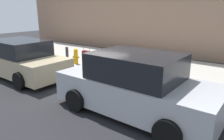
% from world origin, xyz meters
% --- Properties ---
extents(ground_plane, '(40.00, 40.00, 0.00)m').
position_xyz_m(ground_plane, '(0.00, 0.00, 0.00)').
color(ground_plane, black).
extents(sidewalk_curb, '(18.00, 5.00, 0.14)m').
position_xyz_m(sidewalk_curb, '(0.00, -2.50, 0.07)').
color(sidewalk_curb, '#ADA89E').
rests_on(sidewalk_curb, ground_plane).
extents(suitcase_silver_0, '(0.46, 0.26, 0.84)m').
position_xyz_m(suitcase_silver_0, '(-3.57, -0.68, 0.40)').
color(suitcase_silver_0, '#9EA0A8').
rests_on(suitcase_silver_0, sidewalk_curb).
extents(suitcase_maroon_1, '(0.50, 0.28, 0.94)m').
position_xyz_m(suitcase_maroon_1, '(-2.98, -0.75, 0.50)').
color(suitcase_maroon_1, maroon).
rests_on(suitcase_maroon_1, sidewalk_curb).
extents(suitcase_navy_2, '(0.36, 0.28, 0.94)m').
position_xyz_m(suitcase_navy_2, '(-2.43, -0.67, 0.45)').
color(suitcase_navy_2, navy).
rests_on(suitcase_navy_2, sidewalk_curb).
extents(suitcase_black_3, '(0.46, 0.29, 1.01)m').
position_xyz_m(suitcase_black_3, '(-1.91, -0.78, 0.50)').
color(suitcase_black_3, black).
rests_on(suitcase_black_3, sidewalk_curb).
extents(suitcase_olive_4, '(0.36, 0.24, 0.86)m').
position_xyz_m(suitcase_olive_4, '(-1.38, -0.71, 0.47)').
color(suitcase_olive_4, '#59601E').
rests_on(suitcase_olive_4, sidewalk_curb).
extents(suitcase_red_5, '(0.46, 0.28, 0.83)m').
position_xyz_m(suitcase_red_5, '(-0.85, -0.72, 0.43)').
color(suitcase_red_5, red).
rests_on(suitcase_red_5, sidewalk_curb).
extents(suitcase_teal_6, '(0.51, 0.27, 0.98)m').
position_xyz_m(suitcase_teal_6, '(-0.25, -0.65, 0.51)').
color(suitcase_teal_6, '#0F606B').
rests_on(suitcase_teal_6, sidewalk_curb).
extents(suitcase_silver_7, '(0.40, 0.25, 0.77)m').
position_xyz_m(suitcase_silver_7, '(0.33, -0.76, 0.50)').
color(suitcase_silver_7, '#9EA0A8').
rests_on(suitcase_silver_7, sidewalk_curb).
extents(suitcase_maroon_8, '(0.46, 0.23, 1.02)m').
position_xyz_m(suitcase_maroon_8, '(0.89, -0.68, 0.52)').
color(suitcase_maroon_8, maroon).
rests_on(suitcase_maroon_8, sidewalk_curb).
extents(fire_hydrant, '(0.39, 0.21, 0.78)m').
position_xyz_m(fire_hydrant, '(1.66, -0.71, 0.55)').
color(fire_hydrant, '#D89E0C').
rests_on(fire_hydrant, sidewalk_curb).
extents(bollard_post, '(0.15, 0.15, 0.82)m').
position_xyz_m(bollard_post, '(2.14, -0.56, 0.55)').
color(bollard_post, '#333338').
rests_on(bollard_post, sidewalk_curb).
extents(parked_car_silver_0, '(4.46, 2.16, 1.68)m').
position_xyz_m(parked_car_silver_0, '(-3.32, 1.84, 0.79)').
color(parked_car_silver_0, '#B2B5BA').
rests_on(parked_car_silver_0, ground_plane).
extents(parked_car_beige_1, '(4.63, 2.11, 1.57)m').
position_xyz_m(parked_car_beige_1, '(2.34, 1.84, 0.74)').
color(parked_car_beige_1, tan).
rests_on(parked_car_beige_1, ground_plane).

